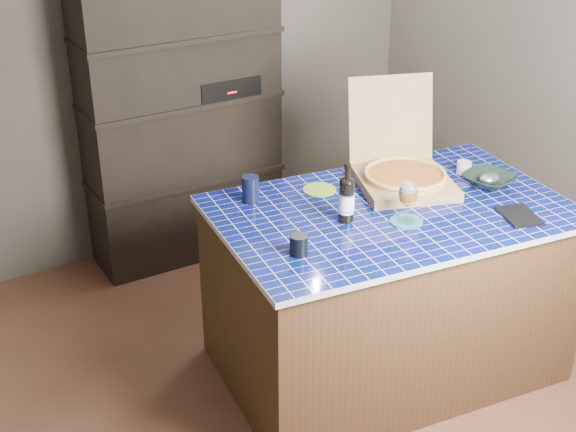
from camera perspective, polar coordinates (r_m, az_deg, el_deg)
room at (r=3.64m, az=1.90°, el=4.64°), size 3.50×3.50×3.50m
shelving_unit at (r=5.04m, az=-7.51°, el=6.67°), size 1.20×0.41×1.80m
kitchen_island at (r=4.10m, az=7.05°, el=-5.22°), size 1.79×1.25×0.92m
pizza_box at (r=4.09m, az=8.19°, el=3.08°), size 0.61×0.67×0.49m
mead_bottle at (r=3.68m, az=4.18°, el=1.21°), size 0.08×0.08×0.29m
teal_trivet at (r=3.75m, az=8.41°, el=-0.38°), size 0.15×0.15×0.01m
wine_glass at (r=3.69m, az=8.56°, el=1.56°), size 0.09×0.09×0.20m
tumbler at (r=3.43m, az=0.77°, el=-2.06°), size 0.08×0.08×0.09m
dvd_case at (r=3.90m, az=16.10°, el=0.02°), size 0.21×0.25×0.02m
bowl at (r=4.19m, az=14.12°, el=2.49°), size 0.30×0.30×0.06m
foil_contents at (r=4.19m, az=14.14°, el=2.62°), size 0.11×0.09×0.05m
white_jar at (r=4.30m, az=12.40°, el=3.38°), size 0.08×0.08×0.06m
navy_cup at (r=3.89m, az=-2.68°, el=1.93°), size 0.08×0.08×0.13m
green_trivet at (r=4.03m, az=2.26°, el=1.89°), size 0.17×0.17×0.01m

